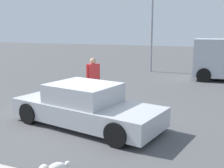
% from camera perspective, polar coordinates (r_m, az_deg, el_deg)
% --- Properties ---
extents(ground_plane, '(80.00, 80.00, 0.00)m').
position_cam_1_polar(ground_plane, '(8.95, -6.47, -7.45)').
color(ground_plane, '#515154').
extents(sedan_foreground, '(4.81, 2.60, 1.26)m').
position_cam_1_polar(sedan_foreground, '(8.37, -5.37, -4.59)').
color(sedan_foreground, '#B7BABF').
rests_on(sedan_foreground, ground_plane).
extents(pedestrian, '(0.45, 0.46, 1.74)m').
position_cam_1_polar(pedestrian, '(11.06, -3.87, 1.74)').
color(pedestrian, navy).
rests_on(pedestrian, ground_plane).
extents(light_post_near, '(0.44, 0.44, 6.95)m').
position_cam_1_polar(light_post_near, '(19.08, 8.25, 16.52)').
color(light_post_near, gray).
rests_on(light_post_near, ground_plane).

